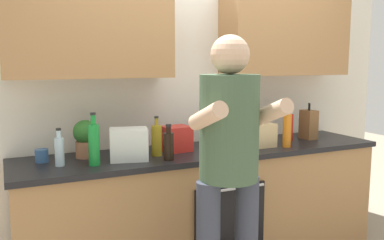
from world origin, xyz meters
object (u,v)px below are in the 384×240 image
object	(u,v)px
bottle_soda	(94,144)
bottle_juice	(287,130)
potted_herb	(85,137)
person_standing	(229,158)
bottle_water	(59,151)
cup_tea	(42,156)
knife_block	(309,124)
bottle_oil	(157,140)
grocery_bag_crisps	(176,139)
bottle_soy	(169,145)
mixing_bowl	(217,142)
grocery_bag_bread	(260,135)
bottle_wine	(246,125)
grocery_bag_produce	(129,144)
bottle_hotsauce	(289,127)

from	to	relation	value
bottle_soda	bottle_juice	size ratio (longest dim) A/B	1.12
potted_herb	person_standing	bearing A→B (deg)	-52.86
bottle_water	cup_tea	xyz separation A→B (m)	(-0.10, 0.16, -0.06)
bottle_juice	knife_block	size ratio (longest dim) A/B	0.99
bottle_oil	grocery_bag_crisps	world-z (taller)	bottle_oil
bottle_water	bottle_soy	size ratio (longest dim) A/B	1.00
bottle_soy	mixing_bowl	bearing A→B (deg)	24.13
bottle_soda	grocery_bag_crisps	size ratio (longest dim) A/B	1.72
person_standing	bottle_soy	bearing A→B (deg)	106.26
bottle_juice	cup_tea	distance (m)	1.81
bottle_water	grocery_bag_bread	xyz separation A→B (m)	(1.51, -0.03, -0.01)
bottle_wine	grocery_bag_crisps	size ratio (longest dim) A/B	1.69
bottle_water	grocery_bag_produce	xyz separation A→B (m)	(0.45, -0.03, 0.01)
bottle_wine	bottle_soy	distance (m)	0.88
cup_tea	grocery_bag_produce	distance (m)	0.58
bottle_wine	cup_tea	bearing A→B (deg)	-179.21
bottle_hotsauce	bottle_juice	world-z (taller)	bottle_juice
knife_block	bottle_oil	bearing A→B (deg)	-177.49
bottle_oil	grocery_bag_crisps	distance (m)	0.21
bottle_water	grocery_bag_bread	world-z (taller)	bottle_water
cup_tea	potted_herb	xyz separation A→B (m)	(0.29, 0.02, 0.10)
bottle_wine	grocery_bag_bread	distance (m)	0.22
cup_tea	knife_block	bearing A→B (deg)	-2.02
potted_herb	bottle_wine	bearing A→B (deg)	0.21
person_standing	bottle_wine	bearing A→B (deg)	52.63
bottle_wine	mixing_bowl	world-z (taller)	bottle_wine
bottle_juice	mixing_bowl	size ratio (longest dim) A/B	1.43
bottle_wine	potted_herb	xyz separation A→B (m)	(-1.32, -0.00, -0.00)
person_standing	grocery_bag_produce	size ratio (longest dim) A/B	6.82
bottle_juice	potted_herb	world-z (taller)	bottle_juice
cup_tea	grocery_bag_produce	bearing A→B (deg)	-18.65
bottle_water	grocery_bag_bread	bearing A→B (deg)	-1.20
grocery_bag_produce	grocery_bag_bread	xyz separation A→B (m)	(1.06, -0.00, -0.02)
bottle_juice	bottle_water	bearing A→B (deg)	175.70
bottle_hotsauce	mixing_bowl	bearing A→B (deg)	179.87
cup_tea	grocery_bag_produce	size ratio (longest dim) A/B	0.35
person_standing	mixing_bowl	size ratio (longest dim) A/B	8.02
knife_block	grocery_bag_produce	world-z (taller)	knife_block
bottle_juice	grocery_bag_crisps	xyz separation A→B (m)	(-0.84, 0.23, -0.04)
bottle_oil	grocery_bag_produce	distance (m)	0.22
bottle_water	potted_herb	size ratio (longest dim) A/B	0.93
potted_herb	grocery_bag_produce	size ratio (longest dim) A/B	1.05
knife_block	potted_herb	distance (m)	1.89
grocery_bag_produce	grocery_bag_crisps	world-z (taller)	grocery_bag_produce
bottle_water	grocery_bag_crisps	world-z (taller)	bottle_water
bottle_water	cup_tea	distance (m)	0.19
bottle_wine	mixing_bowl	size ratio (longest dim) A/B	1.57
person_standing	bottle_juice	world-z (taller)	person_standing
person_standing	grocery_bag_crisps	size ratio (longest dim) A/B	8.61
potted_herb	mixing_bowl	bearing A→B (deg)	-5.88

